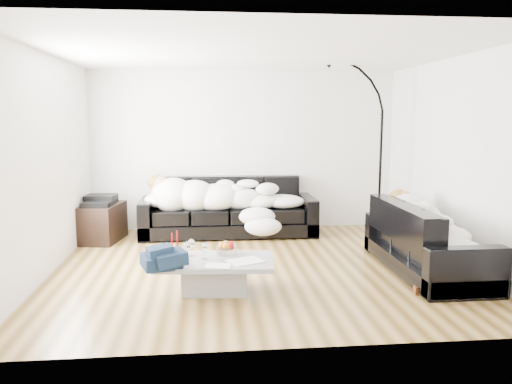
{
  "coord_description": "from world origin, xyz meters",
  "views": [
    {
      "loc": [
        -0.63,
        -6.0,
        1.85
      ],
      "look_at": [
        0.0,
        0.3,
        0.9
      ],
      "focal_mm": 35.0,
      "sensor_mm": 36.0,
      "label": 1
    }
  ],
  "objects": [
    {
      "name": "sleeper_right",
      "position": [
        2.0,
        -0.39,
        0.63
      ],
      "size": [
        0.74,
        1.75,
        0.43
      ],
      "primitive_type": null,
      "rotation": [
        0.0,
        0.0,
        1.57
      ],
      "color": "white",
      "rests_on": "sofa_right"
    },
    {
      "name": "candle_left",
      "position": [
        -1.02,
        -0.6,
        0.47
      ],
      "size": [
        0.05,
        0.05,
        0.23
      ],
      "primitive_type": "cylinder",
      "rotation": [
        0.0,
        0.0,
        0.2
      ],
      "color": "maroon",
      "rests_on": "coffee_table"
    },
    {
      "name": "wall_left",
      "position": [
        -2.5,
        0.0,
        1.3
      ],
      "size": [
        0.02,
        4.5,
        2.6
      ],
      "primitive_type": "cube",
      "color": "silver",
      "rests_on": "ground"
    },
    {
      "name": "av_cabinet",
      "position": [
        -2.23,
        1.56,
        0.28
      ],
      "size": [
        0.69,
        0.9,
        0.56
      ],
      "primitive_type": "cube",
      "rotation": [
        0.0,
        0.0,
        -0.17
      ],
      "color": "black",
      "rests_on": "ground"
    },
    {
      "name": "floor_lamp",
      "position": [
        1.98,
        1.25,
        1.2
      ],
      "size": [
        0.93,
        0.6,
        2.39
      ],
      "primitive_type": null,
      "rotation": [
        0.0,
        0.0,
        -0.31
      ],
      "color": "black",
      "rests_on": "ground"
    },
    {
      "name": "shoes",
      "position": [
        1.74,
        -1.07,
        0.05
      ],
      "size": [
        0.48,
        0.4,
        0.09
      ],
      "primitive_type": null,
      "rotation": [
        0.0,
        0.0,
        -0.28
      ],
      "color": "#472311",
      "rests_on": "ground"
    },
    {
      "name": "navy_jacket",
      "position": [
        -1.05,
        -1.11,
        0.54
      ],
      "size": [
        0.48,
        0.44,
        0.2
      ],
      "primitive_type": null,
      "rotation": [
        0.0,
        0.0,
        0.33
      ],
      "color": "black",
      "rests_on": "coffee_table"
    },
    {
      "name": "newspaper_b",
      "position": [
        -0.52,
        -1.11,
        0.37
      ],
      "size": [
        0.29,
        0.23,
        0.01
      ],
      "primitive_type": "cube",
      "rotation": [
        0.0,
        0.0,
        -0.18
      ],
      "color": "silver",
      "rests_on": "coffee_table"
    },
    {
      "name": "ceiling",
      "position": [
        0.0,
        0.0,
        2.6
      ],
      "size": [
        5.0,
        5.0,
        0.0
      ],
      "primitive_type": "plane",
      "color": "white",
      "rests_on": "ground"
    },
    {
      "name": "candle_right",
      "position": [
        -0.96,
        -0.6,
        0.49
      ],
      "size": [
        0.05,
        0.05,
        0.26
      ],
      "primitive_type": "cylinder",
      "rotation": [
        0.0,
        0.0,
        0.07
      ],
      "color": "maroon",
      "rests_on": "coffee_table"
    },
    {
      "name": "wall_back",
      "position": [
        0.0,
        2.25,
        1.3
      ],
      "size": [
        5.0,
        0.02,
        2.6
      ],
      "primitive_type": "cube",
      "color": "silver",
      "rests_on": "ground"
    },
    {
      "name": "wine_glass_c",
      "position": [
        -0.66,
        -0.84,
        0.45
      ],
      "size": [
        0.09,
        0.09,
        0.18
      ],
      "primitive_type": "cylinder",
      "rotation": [
        0.0,
        0.0,
        -0.29
      ],
      "color": "white",
      "rests_on": "coffee_table"
    },
    {
      "name": "wine_glass_b",
      "position": [
        -0.84,
        -0.82,
        0.45
      ],
      "size": [
        0.09,
        0.09,
        0.19
      ],
      "primitive_type": "cylinder",
      "rotation": [
        0.0,
        0.0,
        0.19
      ],
      "color": "white",
      "rests_on": "coffee_table"
    },
    {
      "name": "coffee_table",
      "position": [
        -0.55,
        -0.86,
        0.18
      ],
      "size": [
        1.29,
        0.82,
        0.36
      ],
      "primitive_type": "cube",
      "rotation": [
        0.0,
        0.0,
        -0.08
      ],
      "color": "#939699",
      "rests_on": "ground"
    },
    {
      "name": "wine_glass_a",
      "position": [
        -0.8,
        -0.7,
        0.45
      ],
      "size": [
        0.09,
        0.09,
        0.18
      ],
      "primitive_type": "cylinder",
      "rotation": [
        0.0,
        0.0,
        0.17
      ],
      "color": "white",
      "rests_on": "coffee_table"
    },
    {
      "name": "wall_right",
      "position": [
        2.5,
        0.0,
        1.3
      ],
      "size": [
        0.02,
        4.5,
        2.6
      ],
      "primitive_type": "cube",
      "color": "silver",
      "rests_on": "ground"
    },
    {
      "name": "stereo",
      "position": [
        -2.23,
        1.56,
        0.62
      ],
      "size": [
        0.47,
        0.38,
        0.13
      ],
      "primitive_type": "cube",
      "rotation": [
        0.0,
        0.0,
        -0.1
      ],
      "color": "black",
      "rests_on": "av_cabinet"
    },
    {
      "name": "newspaper_a",
      "position": [
        -0.24,
        -0.97,
        0.37
      ],
      "size": [
        0.43,
        0.39,
        0.01
      ],
      "primitive_type": "cube",
      "rotation": [
        0.0,
        0.0,
        0.43
      ],
      "color": "silver",
      "rests_on": "coffee_table"
    },
    {
      "name": "teal_cushion",
      "position": [
        1.94,
        0.25,
        0.72
      ],
      "size": [
        0.42,
        0.38,
        0.2
      ],
      "primitive_type": "ellipsoid",
      "rotation": [
        0.0,
        0.0,
        0.24
      ],
      "color": "#0C5949",
      "rests_on": "sofa_right"
    },
    {
      "name": "sofa_back",
      "position": [
        -0.29,
        1.78,
        0.45
      ],
      "size": [
        2.74,
        0.95,
        0.89
      ],
      "primitive_type": "cube",
      "color": "black",
      "rests_on": "ground"
    },
    {
      "name": "sleeper_back",
      "position": [
        -0.29,
        1.73,
        0.65
      ],
      "size": [
        2.32,
        0.8,
        0.46
      ],
      "primitive_type": null,
      "color": "white",
      "rests_on": "sofa_back"
    },
    {
      "name": "sofa_right",
      "position": [
        2.0,
        -0.39,
        0.41
      ],
      "size": [
        0.88,
        2.04,
        0.83
      ],
      "primitive_type": "cube",
      "rotation": [
        0.0,
        0.0,
        1.57
      ],
      "color": "black",
      "rests_on": "ground"
    },
    {
      "name": "fruit_bowl",
      "position": [
        -0.42,
        -0.66,
        0.43
      ],
      "size": [
        0.29,
        0.29,
        0.14
      ],
      "primitive_type": "cylinder",
      "rotation": [
        0.0,
        0.0,
        0.26
      ],
      "color": "white",
      "rests_on": "coffee_table"
    },
    {
      "name": "ground",
      "position": [
        0.0,
        0.0,
        0.0
      ],
      "size": [
        5.0,
        5.0,
        0.0
      ],
      "primitive_type": "plane",
      "color": "brown",
      "rests_on": "ground"
    }
  ]
}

